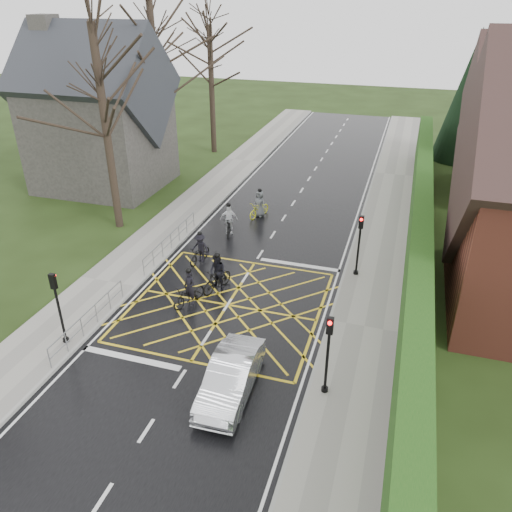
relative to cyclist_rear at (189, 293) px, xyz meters
The scene contains 22 objects.
ground 1.78m from the cyclist_rear, 13.51° to the left, with size 120.00×120.00×0.00m, color black.
road 1.78m from the cyclist_rear, 13.51° to the left, with size 9.00×80.00×0.01m, color black.
sidewalk_right 7.66m from the cyclist_rear, ahead, with size 3.00×80.00×0.15m, color gray.
sidewalk_left 4.41m from the cyclist_rear, behind, with size 3.00×80.00×0.15m, color gray.
stone_wall 11.36m from the cyclist_rear, 34.26° to the left, with size 0.50×38.00×0.70m, color slate.
hedge 11.46m from the cyclist_rear, 34.26° to the left, with size 0.90×38.00×2.80m, color #123A10.
conifer 29.49m from the cyclist_rear, 64.86° to the left, with size 4.60×4.60×10.00m.
church 17.72m from the cyclist_rear, 133.84° to the left, with size 8.80×7.80×11.00m.
tree_near 12.20m from the cyclist_rear, 139.04° to the left, with size 9.24×9.24×11.44m.
tree_mid 18.49m from the cyclist_rear, 120.17° to the left, with size 10.08×10.08×12.48m.
tree_far 24.57m from the cyclist_rear, 108.90° to the left, with size 8.40×8.40×10.40m.
railing_south 4.33m from the cyclist_rear, 134.14° to the right, with size 0.05×5.04×1.03m.
railing_north 5.33m from the cyclist_rear, 124.47° to the left, with size 0.05×6.04×1.03m.
traffic_light_ne 8.22m from the cyclist_rear, 34.27° to the left, with size 0.24×0.31×3.21m.
traffic_light_se 7.81m from the cyclist_rear, 29.51° to the right, with size 0.24×0.31×3.21m.
traffic_light_sw 5.48m from the cyclist_rear, 130.19° to the right, with size 0.24×0.31×3.21m.
cyclist_rear is the anchor object (origin of this frame).
cyclist_back 1.66m from the cyclist_rear, 62.45° to the left, with size 1.16×2.00×1.93m.
cyclist_mid 3.93m from the cyclist_rear, 105.97° to the left, with size 1.08×1.80×1.68m.
cyclist_front 7.38m from the cyclist_rear, 96.48° to the left, with size 1.08×1.94×1.87m.
cyclist_lead 10.18m from the cyclist_rear, 89.25° to the left, with size 1.23×1.96×1.80m.
car 5.93m from the cyclist_rear, 52.24° to the right, with size 1.44×4.12×1.36m, color silver.
Camera 1 is at (6.69, -17.28, 12.36)m, focal length 35.00 mm.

